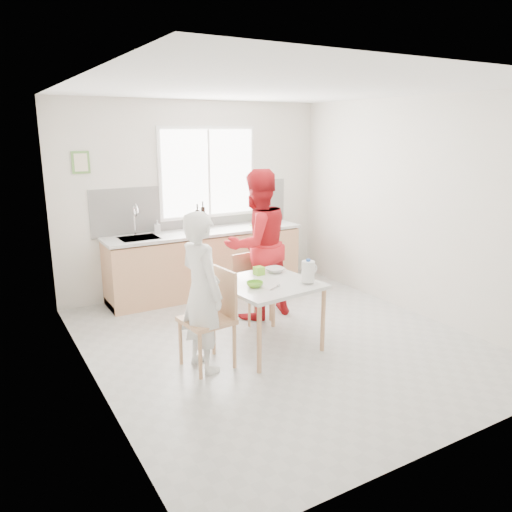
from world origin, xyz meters
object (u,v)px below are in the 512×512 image
Objects in this scene: person_white at (202,292)px; wine_bottle_b at (198,220)px; bowl_white at (275,270)px; bowl_green at (255,284)px; dining_table at (267,289)px; wine_bottle_a at (203,218)px; milk_jug at (308,271)px; chair_far at (249,284)px; chair_left at (213,314)px; person_red at (257,245)px.

person_white is 5.25× the size of wine_bottle_b.
wine_bottle_b is (-0.15, 1.79, 0.31)m from bowl_white.
person_white is at bearing -178.44° from bowl_green.
dining_table is 2.22m from wine_bottle_a.
bowl_green is 0.58m from milk_jug.
bowl_white is (0.27, 0.28, 0.10)m from dining_table.
wine_bottle_b is (-0.14, 1.23, 0.62)m from chair_far.
chair_left is at bearing -112.30° from wine_bottle_a.
milk_jug is (-0.04, -1.12, -0.06)m from person_red.
wine_bottle_b is (-0.12, -0.09, -0.01)m from wine_bottle_a.
chair_far is at bearing 91.27° from bowl_white.
bowl_green is 0.71× the size of milk_jug.
person_white is at bearing -144.70° from chair_far.
wine_bottle_b is at bearing 81.65° from bowl_green.
wine_bottle_a is 1.07× the size of wine_bottle_b.
chair_far is 0.49m from person_red.
person_red reaches higher than wine_bottle_a.
chair_left reaches higher than bowl_white.
chair_far is 2.73× the size of wine_bottle_b.
wine_bottle_a is (-0.01, 1.32, 0.63)m from chair_far.
dining_table is at bearing 139.10° from milk_jug.
wine_bottle_a is at bearing 83.51° from dining_table.
bowl_white is (0.01, -0.56, 0.31)m from chair_far.
person_red is 1.12m from milk_jug.
bowl_green is at bearing -142.68° from bowl_white.
bowl_white is 0.67× the size of wine_bottle_a.
person_red is at bearing 78.78° from bowl_white.
chair_left is 1.20× the size of chair_far.
bowl_green is at bearing 52.12° from person_red.
person_white is 1.16m from milk_jug.
wine_bottle_a is 0.15m from wine_bottle_b.
person_red is at bearing -77.41° from wine_bottle_b.
chair_left is 0.28m from person_white.
wine_bottle_a is at bearing 90.75° from bowl_white.
bowl_white is at bearing -89.25° from wine_bottle_a.
chair_far reaches higher than bowl_white.
wine_bottle_a is at bearing -90.04° from person_red.
bowl_green reaches higher than dining_table.
chair_left is at bearing -141.63° from chair_far.
bowl_green is (0.60, 0.02, -0.02)m from person_white.
milk_jug is at bearing 74.33° from chair_left.
wine_bottle_a reaches higher than bowl_white.
bowl_white is at bearing -85.24° from wine_bottle_b.
chair_left is 0.53m from bowl_green.
person_white is at bearing 165.95° from milk_jug.
milk_jug is at bearing 81.82° from person_red.
chair_far is 1.07m from bowl_green.
chair_left is 5.66× the size of bowl_green.
milk_jug is 2.33m from wine_bottle_b.
wine_bottle_a is at bearing 151.35° from chair_left.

